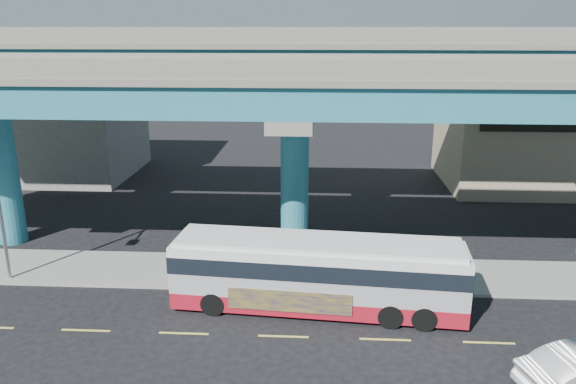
{
  "coord_description": "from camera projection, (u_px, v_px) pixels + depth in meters",
  "views": [
    {
      "loc": [
        1.31,
        -19.88,
        11.85
      ],
      "look_at": [
        -0.07,
        4.0,
        4.69
      ],
      "focal_mm": 35.0,
      "sensor_mm": 36.0,
      "label": 1
    }
  ],
  "objects": [
    {
      "name": "stop_sign",
      "position": [
        392.0,
        251.0,
        25.68
      ],
      "size": [
        0.63,
        0.42,
        2.43
      ],
      "rotation": [
        0.0,
        0.0,
        0.17
      ],
      "color": "gray",
      "rests_on": "sidewalk"
    },
    {
      "name": "building_beige",
      "position": [
        540.0,
        139.0,
        42.46
      ],
      "size": [
        14.0,
        10.23,
        7.0
      ],
      "color": "tan",
      "rests_on": "ground"
    },
    {
      "name": "sidewalk",
      "position": [
        291.0,
        273.0,
        27.72
      ],
      "size": [
        70.0,
        4.0,
        0.15
      ],
      "primitive_type": "cube",
      "color": "gray",
      "rests_on": "ground"
    },
    {
      "name": "ground",
      "position": [
        284.0,
        333.0,
        22.48
      ],
      "size": [
        120.0,
        120.0,
        0.0
      ],
      "primitive_type": "plane",
      "color": "black",
      "rests_on": "ground"
    },
    {
      "name": "lane_markings",
      "position": [
        283.0,
        336.0,
        22.19
      ],
      "size": [
        58.0,
        0.12,
        0.01
      ],
      "color": "#D8C64C",
      "rests_on": "ground"
    },
    {
      "name": "transit_bus",
      "position": [
        318.0,
        272.0,
        23.89
      ],
      "size": [
        12.61,
        3.72,
        3.19
      ],
      "rotation": [
        0.0,
        0.0,
        -0.09
      ],
      "color": "maroon",
      "rests_on": "ground"
    },
    {
      "name": "building_concrete",
      "position": [
        56.0,
        119.0,
        45.25
      ],
      "size": [
        12.0,
        10.0,
        9.0
      ],
      "primitive_type": "cube",
      "color": "gray",
      "rests_on": "ground"
    },
    {
      "name": "viaduct",
      "position": [
        295.0,
        80.0,
        28.57
      ],
      "size": [
        52.0,
        12.4,
        11.7
      ],
      "color": "#226F82",
      "rests_on": "ground"
    }
  ]
}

